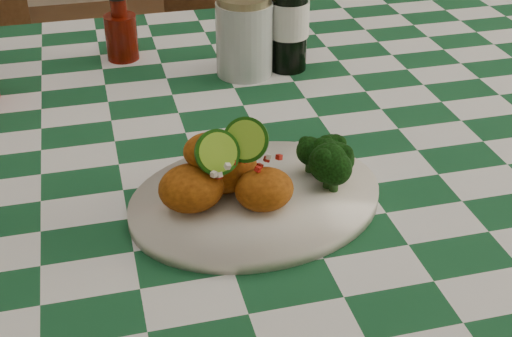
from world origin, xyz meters
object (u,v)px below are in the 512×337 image
object	(u,v)px
ketchup_bottle	(120,25)
fried_chicken_pile	(234,164)
plate	(256,200)
dining_table	(197,328)
mason_jar	(244,35)
beer_bottle	(289,2)
wooden_chair_right	(229,97)

from	to	relation	value
ketchup_bottle	fried_chicken_pile	bearing A→B (deg)	-79.94
fried_chicken_pile	plate	bearing A→B (deg)	0.00
fried_chicken_pile	ketchup_bottle	distance (m)	0.51
plate	ketchup_bottle	distance (m)	0.52
dining_table	plate	world-z (taller)	plate
mason_jar	beer_bottle	size ratio (longest dim) A/B	0.58
plate	fried_chicken_pile	world-z (taller)	fried_chicken_pile
fried_chicken_pile	mason_jar	distance (m)	0.40
plate	beer_bottle	distance (m)	0.44
mason_jar	beer_bottle	distance (m)	0.09
dining_table	mason_jar	distance (m)	0.51
mason_jar	plate	bearing A→B (deg)	-101.42
fried_chicken_pile	ketchup_bottle	size ratio (longest dim) A/B	1.18
fried_chicken_pile	wooden_chair_right	xyz separation A→B (m)	(0.20, 0.96, -0.39)
dining_table	wooden_chair_right	distance (m)	0.78
wooden_chair_right	mason_jar	bearing A→B (deg)	-75.88
ketchup_bottle	wooden_chair_right	xyz separation A→B (m)	(0.28, 0.45, -0.39)
fried_chicken_pile	ketchup_bottle	bearing A→B (deg)	100.06
dining_table	plate	bearing A→B (deg)	-75.30
dining_table	beer_bottle	distance (m)	0.58
mason_jar	dining_table	bearing A→B (deg)	-125.93
plate	ketchup_bottle	bearing A→B (deg)	102.97
ketchup_bottle	beer_bottle	distance (m)	0.30
ketchup_bottle	beer_bottle	xyz separation A→B (m)	(0.27, -0.11, 0.06)
mason_jar	wooden_chair_right	distance (m)	0.69
plate	mason_jar	bearing A→B (deg)	78.58
plate	wooden_chair_right	bearing A→B (deg)	79.99
beer_bottle	fried_chicken_pile	bearing A→B (deg)	-114.91
plate	wooden_chair_right	xyz separation A→B (m)	(0.17, 0.96, -0.33)
dining_table	fried_chicken_pile	xyz separation A→B (m)	(0.03, -0.21, 0.46)
mason_jar	beer_bottle	bearing A→B (deg)	2.07
wooden_chair_right	dining_table	bearing A→B (deg)	-83.44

